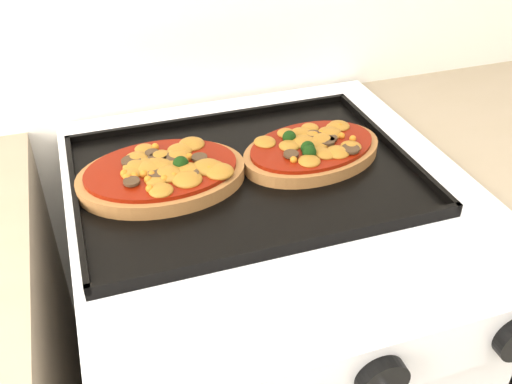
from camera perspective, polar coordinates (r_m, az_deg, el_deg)
name	(u,v)px	position (r m, az deg, el deg)	size (l,w,h in m)	color
stove	(268,375)	(1.17, 1.22, -17.79)	(0.60, 0.60, 0.91)	silver
control_panel	(365,368)	(0.69, 10.85, -16.93)	(0.60, 0.02, 0.09)	silver
knob_center	(382,380)	(0.68, 12.50, -17.87)	(0.06, 0.06, 0.02)	black
baking_tray	(245,173)	(0.85, -1.07, 1.93)	(0.50, 0.37, 0.02)	black
pizza_left	(162,173)	(0.84, -9.41, 1.93)	(0.25, 0.17, 0.04)	#9A6735
pizza_right	(312,149)	(0.89, 5.61, 4.29)	(0.23, 0.15, 0.03)	#9A6735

